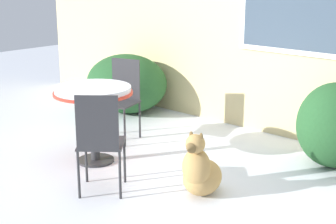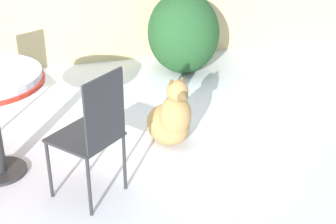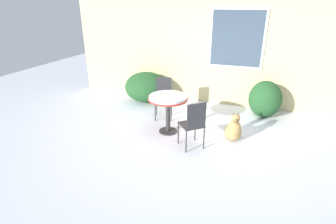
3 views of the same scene
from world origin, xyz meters
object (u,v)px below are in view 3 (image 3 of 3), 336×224
patio_table (168,102)px  patio_chair_far_side (193,123)px  patio_chair_near_table (164,96)px  dog (233,130)px

patio_table → patio_chair_far_side: size_ratio=0.86×
patio_table → patio_chair_far_side: bearing=-36.2°
patio_chair_near_table → patio_chair_far_side: bearing=-67.0°
patio_chair_near_table → dog: 1.86m
patio_table → patio_chair_near_table: bearing=116.8°
patio_chair_near_table → dog: size_ratio=1.51×
patio_chair_near_table → patio_chair_far_side: size_ratio=1.00×
patio_table → patio_chair_near_table: size_ratio=0.86×
patio_chair_near_table → patio_chair_far_side: (1.03, -1.21, 0.00)m
patio_chair_near_table → patio_chair_far_side: same height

